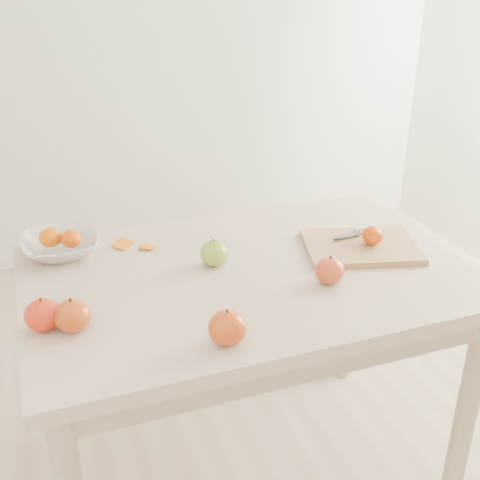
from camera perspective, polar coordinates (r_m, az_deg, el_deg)
name	(u,v)px	position (r m, az deg, el deg)	size (l,w,h in m)	color
ground	(245,470)	(2.12, 0.50, -21.01)	(3.50, 3.50, 0.00)	#C6B293
table	(246,301)	(1.71, 0.58, -5.80)	(1.20, 0.80, 0.75)	beige
cutting_board	(361,247)	(1.80, 11.36, -0.61)	(0.32, 0.24, 0.02)	tan
board_tangerine	(372,235)	(1.80, 12.44, 0.45)	(0.06, 0.06, 0.05)	#DC5A07
fruit_bowl	(61,246)	(1.81, -16.64, -0.54)	(0.22, 0.22, 0.05)	silver
bowl_tangerine_near	(50,237)	(1.80, -17.55, 0.25)	(0.06, 0.06, 0.06)	orange
bowl_tangerine_far	(71,239)	(1.78, -15.74, 0.12)	(0.06, 0.06, 0.05)	#CB4007
orange_peel_a	(123,245)	(1.83, -11.03, -0.49)	(0.06, 0.04, 0.00)	#D4600E
orange_peel_b	(147,248)	(1.80, -8.81, -0.75)	(0.04, 0.04, 0.00)	orange
paring_knife	(363,230)	(1.87, 11.55, 0.94)	(0.17, 0.05, 0.01)	silver
apple_green	(214,253)	(1.67, -2.47, -1.24)	(0.08, 0.08, 0.07)	#5E871E
apple_red_c	(227,328)	(1.35, -1.21, -8.32)	(0.09, 0.09, 0.08)	maroon
apple_red_e	(330,271)	(1.60, 8.51, -2.89)	(0.08, 0.08, 0.07)	#A30C0F
apple_red_d	(43,315)	(1.46, -18.17, -6.78)	(0.08, 0.08, 0.08)	#A50506
apple_red_b	(72,315)	(1.44, -15.60, -6.90)	(0.09, 0.09, 0.08)	maroon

